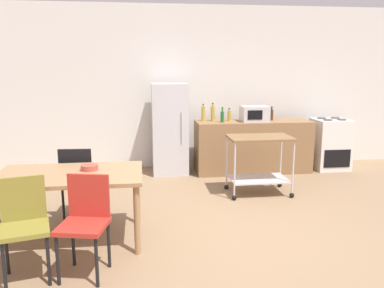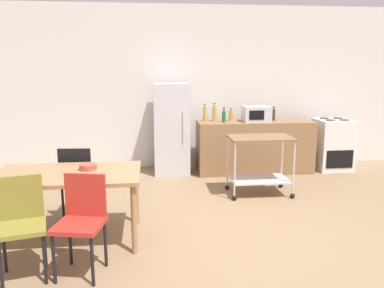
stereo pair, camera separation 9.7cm
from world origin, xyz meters
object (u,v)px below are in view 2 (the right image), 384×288
object	(u,v)px
stove_oven	(333,144)
refrigerator	(171,129)
chair_black	(78,177)
dining_table	(68,180)
bottle_soy_sauce	(205,114)
bottle_soda	(224,116)
bottle_sesame_oil	(214,113)
chair_red	(82,217)
microwave	(256,114)
chair_olive	(21,220)
kitchen_cart	(260,156)
bottle_hot_sauce	(274,115)
fruit_bowl	(88,167)
bottle_wine	(231,116)

from	to	relation	value
stove_oven	refrigerator	world-z (taller)	refrigerator
chair_black	refrigerator	world-z (taller)	refrigerator
dining_table	bottle_soy_sauce	bearing A→B (deg)	55.05
dining_table	bottle_soda	size ratio (longest dim) A/B	5.89
bottle_sesame_oil	chair_red	bearing A→B (deg)	-117.99
bottle_soda	microwave	xyz separation A→B (m)	(0.57, 0.05, 0.03)
refrigerator	chair_olive	bearing A→B (deg)	-114.59
dining_table	chair_red	distance (m)	0.74
dining_table	kitchen_cart	distance (m)	2.76
bottle_soy_sauce	bottle_hot_sauce	world-z (taller)	bottle_soy_sauce
microwave	chair_olive	bearing A→B (deg)	-133.19
bottle_hot_sauce	fruit_bowl	bearing A→B (deg)	-139.03
bottle_sesame_oil	stove_oven	bearing A→B (deg)	-1.48
refrigerator	bottle_soy_sauce	bearing A→B (deg)	-1.73
bottle_soda	fruit_bowl	size ratio (longest dim) A/B	1.39
stove_oven	kitchen_cart	world-z (taller)	stove_oven
bottle_soy_sauce	bottle_wine	distance (m)	0.46
bottle_wine	kitchen_cart	bearing A→B (deg)	-83.15
bottle_sesame_oil	microwave	size ratio (longest dim) A/B	0.68
bottle_wine	chair_black	bearing A→B (deg)	-139.89
microwave	fruit_bowl	world-z (taller)	microwave
refrigerator	chair_red	bearing A→B (deg)	-106.79
bottle_soda	bottle_sesame_oil	bearing A→B (deg)	129.07
bottle_wine	fruit_bowl	world-z (taller)	bottle_wine
bottle_wine	bottle_hot_sauce	world-z (taller)	bottle_hot_sauce
refrigerator	fruit_bowl	distance (m)	2.73
bottle_sesame_oil	bottle_hot_sauce	world-z (taller)	bottle_sesame_oil
stove_oven	kitchen_cart	bearing A→B (deg)	-143.85
chair_red	kitchen_cart	xyz separation A→B (m)	(2.19, 1.98, 0.05)
stove_oven	refrigerator	xyz separation A→B (m)	(-2.90, 0.08, 0.32)
chair_black	bottle_soy_sauce	world-z (taller)	bottle_soy_sauce
dining_table	chair_black	size ratio (longest dim) A/B	1.69
refrigerator	bottle_sesame_oil	xyz separation A→B (m)	(0.75, -0.03, 0.26)
chair_olive	microwave	distance (m)	4.37
bottle_sesame_oil	fruit_bowl	distance (m)	3.08
chair_olive	fruit_bowl	distance (m)	0.95
stove_oven	microwave	size ratio (longest dim) A/B	2.00
kitchen_cart	microwave	world-z (taller)	microwave
chair_black	kitchen_cart	distance (m)	2.53
bottle_sesame_oil	chair_olive	bearing A→B (deg)	-124.54
chair_black	refrigerator	bearing A→B (deg)	-118.75
stove_oven	bottle_sesame_oil	bearing A→B (deg)	178.52
stove_oven	bottle_soy_sauce	world-z (taller)	bottle_soy_sauce
chair_olive	bottle_soy_sauce	distance (m)	3.93
chair_olive	bottle_soda	size ratio (longest dim) A/B	3.50
stove_oven	fruit_bowl	xyz separation A→B (m)	(-3.94, -2.44, 0.33)
bottle_wine	chair_red	bearing A→B (deg)	-121.80
bottle_soy_sauce	bottle_hot_sauce	bearing A→B (deg)	-2.15
chair_black	refrigerator	xyz separation A→B (m)	(1.26, 1.96, 0.26)
kitchen_cart	stove_oven	bearing A→B (deg)	36.15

